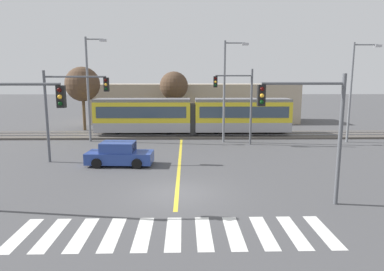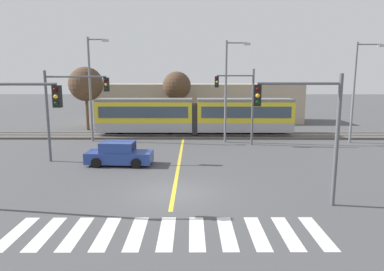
# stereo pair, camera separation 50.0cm
# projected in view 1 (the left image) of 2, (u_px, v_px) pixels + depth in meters

# --- Properties ---
(ground_plane) EXTENTS (200.00, 200.00, 0.00)m
(ground_plane) POSITION_uv_depth(u_px,v_px,m) (177.00, 193.00, 16.73)
(ground_plane) COLOR #474749
(track_bed) EXTENTS (120.00, 4.00, 0.18)m
(track_bed) POSITION_uv_depth(u_px,v_px,m) (182.00, 135.00, 33.09)
(track_bed) COLOR #4C4742
(track_bed) RESTS_ON ground
(rail_near) EXTENTS (120.00, 0.08, 0.10)m
(rail_near) POSITION_uv_depth(u_px,v_px,m) (182.00, 135.00, 32.35)
(rail_near) COLOR #939399
(rail_near) RESTS_ON track_bed
(rail_far) EXTENTS (120.00, 0.08, 0.10)m
(rail_far) POSITION_uv_depth(u_px,v_px,m) (182.00, 132.00, 33.77)
(rail_far) COLOR #939399
(rail_far) RESTS_ON track_bed
(light_rail_tram) EXTENTS (18.50, 2.64, 3.43)m
(light_rail_tram) POSITION_uv_depth(u_px,v_px,m) (193.00, 115.00, 32.77)
(light_rail_tram) COLOR #9E9EA3
(light_rail_tram) RESTS_ON track_bed
(crosswalk_stripe_0) EXTENTS (0.59, 2.81, 0.01)m
(crosswalk_stripe_0) POSITION_uv_depth(u_px,v_px,m) (21.00, 235.00, 12.30)
(crosswalk_stripe_0) COLOR silver
(crosswalk_stripe_0) RESTS_ON ground
(crosswalk_stripe_1) EXTENTS (0.59, 2.81, 0.01)m
(crosswalk_stripe_1) POSITION_uv_depth(u_px,v_px,m) (52.00, 235.00, 12.33)
(crosswalk_stripe_1) COLOR silver
(crosswalk_stripe_1) RESTS_ON ground
(crosswalk_stripe_2) EXTENTS (0.59, 2.81, 0.01)m
(crosswalk_stripe_2) POSITION_uv_depth(u_px,v_px,m) (82.00, 234.00, 12.35)
(crosswalk_stripe_2) COLOR silver
(crosswalk_stripe_2) RESTS_ON ground
(crosswalk_stripe_3) EXTENTS (0.59, 2.81, 0.01)m
(crosswalk_stripe_3) POSITION_uv_depth(u_px,v_px,m) (113.00, 234.00, 12.38)
(crosswalk_stripe_3) COLOR silver
(crosswalk_stripe_3) RESTS_ON ground
(crosswalk_stripe_4) EXTENTS (0.59, 2.81, 0.01)m
(crosswalk_stripe_4) POSITION_uv_depth(u_px,v_px,m) (143.00, 234.00, 12.41)
(crosswalk_stripe_4) COLOR silver
(crosswalk_stripe_4) RESTS_ON ground
(crosswalk_stripe_5) EXTENTS (0.59, 2.81, 0.01)m
(crosswalk_stripe_5) POSITION_uv_depth(u_px,v_px,m) (174.00, 233.00, 12.43)
(crosswalk_stripe_5) COLOR silver
(crosswalk_stripe_5) RESTS_ON ground
(crosswalk_stripe_6) EXTENTS (0.59, 2.81, 0.01)m
(crosswalk_stripe_6) POSITION_uv_depth(u_px,v_px,m) (204.00, 233.00, 12.46)
(crosswalk_stripe_6) COLOR silver
(crosswalk_stripe_6) RESTS_ON ground
(crosswalk_stripe_7) EXTENTS (0.59, 2.81, 0.01)m
(crosswalk_stripe_7) POSITION_uv_depth(u_px,v_px,m) (234.00, 233.00, 12.49)
(crosswalk_stripe_7) COLOR silver
(crosswalk_stripe_7) RESTS_ON ground
(crosswalk_stripe_8) EXTENTS (0.59, 2.81, 0.01)m
(crosswalk_stripe_8) POSITION_uv_depth(u_px,v_px,m) (264.00, 232.00, 12.52)
(crosswalk_stripe_8) COLOR silver
(crosswalk_stripe_8) RESTS_ON ground
(crosswalk_stripe_9) EXTENTS (0.59, 2.81, 0.01)m
(crosswalk_stripe_9) POSITION_uv_depth(u_px,v_px,m) (293.00, 232.00, 12.54)
(crosswalk_stripe_9) COLOR silver
(crosswalk_stripe_9) RESTS_ON ground
(crosswalk_stripe_10) EXTENTS (0.59, 2.81, 0.01)m
(crosswalk_stripe_10) POSITION_uv_depth(u_px,v_px,m) (323.00, 232.00, 12.57)
(crosswalk_stripe_10) COLOR silver
(crosswalk_stripe_10) RESTS_ON ground
(lane_centre_line) EXTENTS (0.20, 16.97, 0.01)m
(lane_centre_line) POSITION_uv_depth(u_px,v_px,m) (180.00, 163.00, 22.77)
(lane_centre_line) COLOR gold
(lane_centre_line) RESTS_ON ground
(sedan_crossing) EXTENTS (4.28, 2.08, 1.52)m
(sedan_crossing) POSITION_uv_depth(u_px,v_px,m) (120.00, 154.00, 22.02)
(sedan_crossing) COLOR #284293
(sedan_crossing) RESTS_ON ground
(traffic_light_mid_left) EXTENTS (4.25, 0.38, 6.05)m
(traffic_light_mid_left) POSITION_uv_depth(u_px,v_px,m) (68.00, 102.00, 22.29)
(traffic_light_mid_left) COLOR #515459
(traffic_light_mid_left) RESTS_ON ground
(traffic_light_near_right) EXTENTS (3.75, 0.38, 5.77)m
(traffic_light_near_right) POSITION_uv_depth(u_px,v_px,m) (312.00, 119.00, 14.66)
(traffic_light_near_right) COLOR #515459
(traffic_light_near_right) RESTS_ON ground
(traffic_light_far_right) EXTENTS (3.25, 0.38, 6.29)m
(traffic_light_far_right) POSITION_uv_depth(u_px,v_px,m) (239.00, 96.00, 28.25)
(traffic_light_far_right) COLOR #515459
(traffic_light_far_right) RESTS_ON ground
(traffic_light_near_left) EXTENTS (3.75, 0.38, 5.84)m
(traffic_light_near_left) POSITION_uv_depth(u_px,v_px,m) (8.00, 121.00, 13.95)
(traffic_light_near_left) COLOR #515459
(traffic_light_near_left) RESTS_ON ground
(street_lamp_west) EXTENTS (1.87, 0.28, 8.99)m
(street_lamp_west) POSITION_uv_depth(u_px,v_px,m) (89.00, 84.00, 29.46)
(street_lamp_west) COLOR slate
(street_lamp_west) RESTS_ON ground
(street_lamp_centre) EXTENTS (2.09, 0.28, 8.65)m
(street_lamp_centre) POSITION_uv_depth(u_px,v_px,m) (226.00, 86.00, 29.20)
(street_lamp_centre) COLOR slate
(street_lamp_centre) RESTS_ON ground
(street_lamp_east) EXTENTS (2.41, 0.28, 8.51)m
(street_lamp_east) POSITION_uv_depth(u_px,v_px,m) (354.00, 86.00, 29.19)
(street_lamp_east) COLOR slate
(street_lamp_east) RESTS_ON ground
(bare_tree_far_west) EXTENTS (3.63, 3.63, 6.72)m
(bare_tree_far_west) POSITION_uv_depth(u_px,v_px,m) (82.00, 84.00, 35.96)
(bare_tree_far_west) COLOR brown
(bare_tree_far_west) RESTS_ON ground
(bare_tree_west) EXTENTS (3.16, 3.16, 6.27)m
(bare_tree_west) POSITION_uv_depth(u_px,v_px,m) (174.00, 86.00, 38.18)
(bare_tree_west) COLOR brown
(bare_tree_west) RESTS_ON ground
(building_backdrop_far) EXTENTS (25.25, 6.00, 4.78)m
(building_backdrop_far) POSITION_uv_depth(u_px,v_px,m) (195.00, 103.00, 43.63)
(building_backdrop_far) COLOR tan
(building_backdrop_far) RESTS_ON ground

